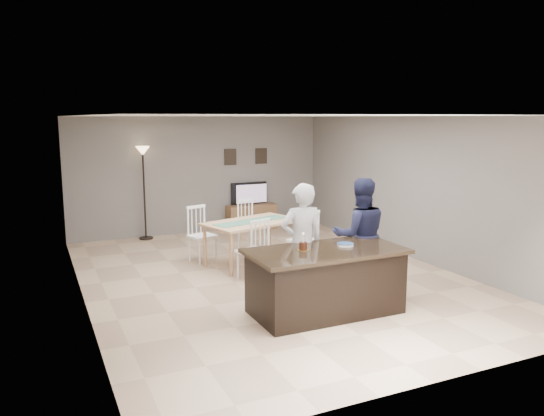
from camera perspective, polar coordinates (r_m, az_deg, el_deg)
name	(u,v)px	position (r m, az deg, el deg)	size (l,w,h in m)	color
floor	(271,277)	(9.06, -0.09, -7.45)	(8.00, 8.00, 0.00)	tan
room_shell	(271,179)	(8.72, -0.09, 3.14)	(8.00, 8.00, 8.00)	slate
kitchen_island	(325,281)	(7.40, 5.76, -7.79)	(2.15, 1.10, 0.90)	black
tv_console	(252,217)	(12.82, -2.21, -0.97)	(1.20, 0.40, 0.60)	brown
television	(250,194)	(12.79, -2.35, 1.56)	(0.91, 0.12, 0.53)	black
tv_screen_glow	(252,194)	(12.72, -2.21, 1.55)	(0.78, 0.78, 0.00)	orange
picture_frames	(246,156)	(12.80, -2.81, 5.56)	(1.10, 0.02, 0.38)	black
doorway	(101,256)	(5.79, -17.92, -4.94)	(0.00, 2.10, 2.65)	black
woman	(302,243)	(7.71, 3.20, -3.78)	(0.64, 0.42, 1.75)	#B7B7BC
man	(360,235)	(8.26, 9.44, -2.91)	(0.86, 0.67, 1.77)	#181A35
birthday_cake	(303,246)	(7.21, 3.37, -4.10)	(0.15, 0.15, 0.24)	yellow
plate_stack	(345,245)	(7.50, 7.89, -3.92)	(0.23, 0.23, 0.04)	white
dining_table	(252,229)	(9.71, -2.18, -2.23)	(2.11, 2.31, 1.04)	tan
floor_lamp	(143,167)	(11.93, -13.68, 4.26)	(0.31, 0.31, 2.06)	black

